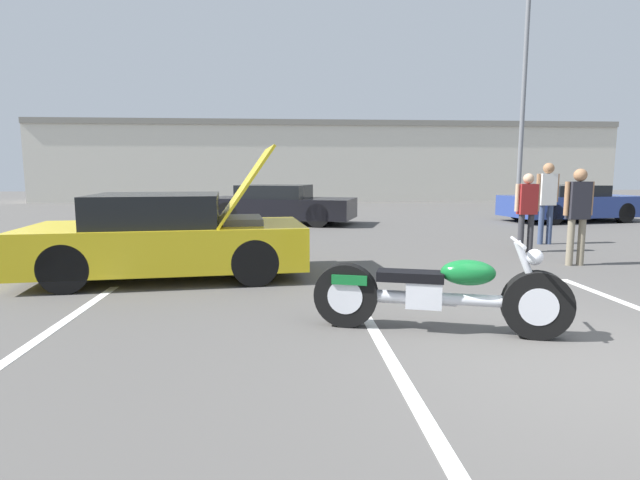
# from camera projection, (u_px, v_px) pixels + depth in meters

# --- Properties ---
(ground_plane) EXTENTS (80.00, 80.00, 0.00)m
(ground_plane) POSITION_uv_depth(u_px,v_px,m) (604.00, 369.00, 4.17)
(ground_plane) COLOR #514F4C
(parking_stripe_foreground) EXTENTS (0.12, 5.12, 0.01)m
(parking_stripe_foreground) POSITION_uv_depth(u_px,v_px,m) (23.00, 350.00, 4.61)
(parking_stripe_foreground) COLOR white
(parking_stripe_foreground) RESTS_ON ground
(parking_stripe_middle) EXTENTS (0.12, 5.12, 0.01)m
(parking_stripe_middle) POSITION_uv_depth(u_px,v_px,m) (380.00, 341.00, 4.85)
(parking_stripe_middle) COLOR white
(parking_stripe_middle) RESTS_ON ground
(far_building) EXTENTS (32.00, 4.20, 4.40)m
(far_building) POSITION_uv_depth(u_px,v_px,m) (329.00, 160.00, 28.80)
(far_building) COLOR beige
(far_building) RESTS_ON ground
(light_pole) EXTENTS (1.21, 0.28, 8.56)m
(light_pole) POSITION_uv_depth(u_px,v_px,m) (525.00, 95.00, 19.76)
(light_pole) COLOR slate
(light_pole) RESTS_ON ground
(motorcycle) EXTENTS (2.52, 0.99, 0.97)m
(motorcycle) POSITION_uv_depth(u_px,v_px,m) (438.00, 293.00, 5.09)
(motorcycle) COLOR black
(motorcycle) RESTS_ON ground
(show_car_hood_open) EXTENTS (4.30, 2.33, 2.02)m
(show_car_hood_open) POSITION_uv_depth(u_px,v_px,m) (170.00, 237.00, 7.74)
(show_car_hood_open) COLOR yellow
(show_car_hood_open) RESTS_ON ground
(parked_car_right_row) EXTENTS (4.60, 2.64, 1.20)m
(parked_car_right_row) POSITION_uv_depth(u_px,v_px,m) (570.00, 204.00, 16.56)
(parked_car_right_row) COLOR navy
(parked_car_right_row) RESTS_ON ground
(parked_car_left_row) EXTENTS (4.99, 3.20, 1.22)m
(parked_car_left_row) POSITION_uv_depth(u_px,v_px,m) (279.00, 205.00, 15.84)
(parked_car_left_row) COLOR black
(parked_car_left_row) RESTS_ON ground
(spectator_near_motorcycle) EXTENTS (0.52, 0.22, 1.69)m
(spectator_near_motorcycle) POSITION_uv_depth(u_px,v_px,m) (578.00, 208.00, 8.67)
(spectator_near_motorcycle) COLOR gray
(spectator_near_motorcycle) RESTS_ON ground
(spectator_by_show_car) EXTENTS (0.52, 0.21, 1.61)m
(spectator_by_show_car) POSITION_uv_depth(u_px,v_px,m) (527.00, 206.00, 10.12)
(spectator_by_show_car) COLOR #333338
(spectator_by_show_car) RESTS_ON ground
(spectator_midground) EXTENTS (0.52, 0.24, 1.84)m
(spectator_midground) POSITION_uv_depth(u_px,v_px,m) (547.00, 196.00, 11.23)
(spectator_midground) COLOR #38476B
(spectator_midground) RESTS_ON ground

